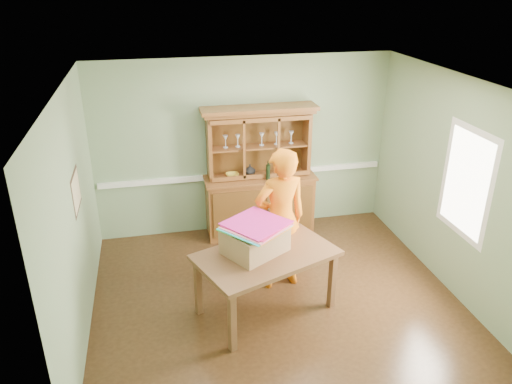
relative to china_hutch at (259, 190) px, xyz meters
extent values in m
plane|color=#4D3018|center=(-0.19, -1.77, -0.71)|extent=(4.50, 4.50, 0.00)
plane|color=white|center=(-0.19, -1.77, 1.99)|extent=(4.50, 4.50, 0.00)
plane|color=gray|center=(-0.19, 0.23, 0.64)|extent=(4.50, 0.00, 4.50)
plane|color=gray|center=(-2.44, -1.77, 0.64)|extent=(0.00, 4.00, 4.00)
plane|color=gray|center=(2.06, -1.77, 0.64)|extent=(0.00, 4.00, 4.00)
plane|color=gray|center=(-0.19, -3.77, 0.64)|extent=(4.50, 0.00, 4.50)
cube|color=white|center=(-0.19, 0.20, 0.19)|extent=(4.41, 0.05, 0.08)
cube|color=#321F14|center=(-2.42, -1.47, 0.84)|extent=(0.03, 0.60, 0.46)
cube|color=beige|center=(-2.41, -1.47, 0.84)|extent=(0.01, 0.52, 0.38)
cube|color=white|center=(2.04, -2.07, 0.79)|extent=(0.03, 0.96, 1.36)
cube|color=white|center=(2.04, -2.07, 0.79)|extent=(0.01, 0.80, 1.20)
cube|color=brown|center=(0.00, -0.02, -0.25)|extent=(1.63, 0.50, 0.91)
cube|color=brown|center=(0.00, -0.03, 0.22)|extent=(1.69, 0.55, 0.04)
cube|color=brown|center=(0.00, 0.21, 0.71)|extent=(1.54, 0.04, 0.95)
cube|color=brown|center=(-0.74, 0.05, 0.71)|extent=(0.05, 0.34, 0.95)
cube|color=brown|center=(0.75, 0.05, 0.71)|extent=(0.05, 0.34, 0.95)
cube|color=brown|center=(0.00, 0.05, 1.22)|extent=(1.63, 0.40, 0.05)
cube|color=brown|center=(0.00, 0.03, 1.27)|extent=(1.71, 0.44, 0.05)
cube|color=brown|center=(0.00, 0.05, 0.69)|extent=(1.43, 0.30, 0.02)
imported|color=#B2B2B7|center=(-0.13, 0.05, 0.32)|extent=(0.17, 0.17, 0.17)
imported|color=gold|center=(-0.41, 0.05, 0.26)|extent=(0.20, 0.20, 0.05)
cylinder|color=black|center=(0.09, -0.18, 0.38)|extent=(0.06, 0.06, 0.29)
cube|color=brown|center=(-0.36, -1.99, 0.06)|extent=(1.82, 1.46, 0.05)
cube|color=brown|center=(-0.88, -2.61, -0.34)|extent=(0.10, 0.10, 0.74)
cube|color=brown|center=(-1.16, -1.88, -0.34)|extent=(0.10, 0.10, 0.74)
cube|color=brown|center=(0.44, -2.09, -0.34)|extent=(0.10, 0.10, 0.74)
cube|color=brown|center=(0.15, -1.37, -0.34)|extent=(0.10, 0.10, 0.74)
cube|color=#9D7451|center=(-0.48, -1.92, 0.24)|extent=(0.84, 0.79, 0.31)
cube|color=orange|center=(-0.48, -1.94, 0.40)|extent=(0.86, 0.86, 0.01)
cube|color=yellow|center=(-0.48, -1.94, 0.40)|extent=(0.86, 0.86, 0.01)
cube|color=green|center=(-0.48, -1.94, 0.41)|extent=(0.86, 0.86, 0.01)
cube|color=#2FCBE2|center=(-0.48, -1.94, 0.42)|extent=(0.86, 0.86, 0.01)
cube|color=pink|center=(-0.48, -1.94, 0.43)|extent=(0.86, 0.86, 0.01)
cube|color=#CC1F5E|center=(-0.48, -1.94, 0.44)|extent=(0.86, 0.86, 0.01)
cube|color=#E12296|center=(-0.48, -1.94, 0.45)|extent=(0.86, 0.86, 0.01)
imported|color=orange|center=(-0.06, -1.48, 0.24)|extent=(0.75, 0.55, 1.88)
camera|label=1|loc=(-1.54, -6.85, 3.09)|focal=35.00mm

